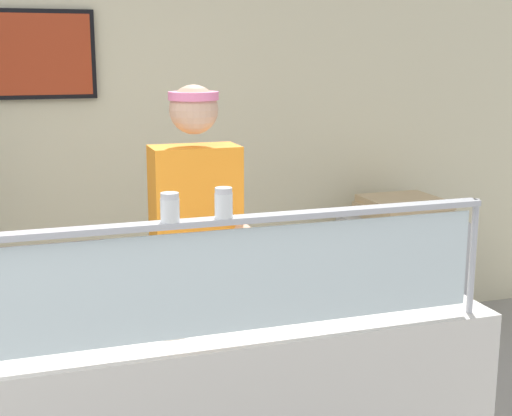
{
  "coord_description": "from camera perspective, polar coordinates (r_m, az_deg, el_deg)",
  "views": [
    {
      "loc": [
        0.28,
        -2.09,
        1.89
      ],
      "look_at": [
        1.09,
        0.36,
        1.33
      ],
      "focal_mm": 50.53,
      "sensor_mm": 36.0,
      "label": 1
    }
  ],
  "objects": [
    {
      "name": "sneeze_guard",
      "position": [
        2.35,
        -0.68,
        -4.33
      ],
      "size": [
        1.75,
        0.06,
        0.43
      ],
      "color": "#B2B5BC",
      "rests_on": "serving_counter"
    },
    {
      "name": "shop_rear_unit",
      "position": [
        4.6,
        -9.82,
        5.36
      ],
      "size": [
        6.32,
        0.13,
        2.7
      ],
      "color": "beige",
      "rests_on": "ground"
    },
    {
      "name": "pizza_box_stack",
      "position": [
        4.76,
        11.53,
        -0.05
      ],
      "size": [
        0.5,
        0.5,
        0.13
      ],
      "color": "tan",
      "rests_on": "prep_shelf"
    },
    {
      "name": "parmesan_shaker",
      "position": [
        2.24,
        -6.83,
        -0.09
      ],
      "size": [
        0.06,
        0.06,
        0.09
      ],
      "color": "white",
      "rests_on": "sneeze_guard"
    },
    {
      "name": "pepper_flake_shaker",
      "position": [
        2.28,
        -2.58,
        0.27
      ],
      "size": [
        0.06,
        0.06,
        0.1
      ],
      "color": "white",
      "rests_on": "sneeze_guard"
    },
    {
      "name": "prep_shelf",
      "position": [
        4.88,
        11.31,
        -5.61
      ],
      "size": [
        0.7,
        0.55,
        0.83
      ],
      "primitive_type": "cube",
      "color": "#B7BABF",
      "rests_on": "ground"
    },
    {
      "name": "worker_figure",
      "position": [
        3.2,
        -4.64,
        -3.88
      ],
      "size": [
        0.41,
        0.5,
        1.76
      ],
      "color": "#23232D",
      "rests_on": "ground"
    },
    {
      "name": "pizza_tray",
      "position": [
        2.75,
        -2.03,
        -7.45
      ],
      "size": [
        0.41,
        0.41,
        0.04
      ],
      "color": "#9EA0A8",
      "rests_on": "serving_counter"
    },
    {
      "name": "pizza_server",
      "position": [
        2.72,
        -2.63,
        -7.22
      ],
      "size": [
        0.14,
        0.29,
        0.01
      ],
      "primitive_type": "cube",
      "rotation": [
        0.0,
        0.0,
        0.24
      ],
      "color": "#ADAFB7",
      "rests_on": "pizza_tray"
    }
  ]
}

